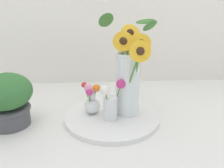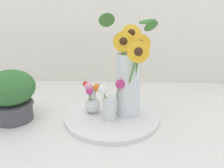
{
  "view_description": "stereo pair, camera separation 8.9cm",
  "coord_description": "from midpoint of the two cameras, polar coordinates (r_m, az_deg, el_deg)",
  "views": [
    {
      "loc": [
        -0.03,
        -0.75,
        0.46
      ],
      "look_at": [
        0.02,
        0.08,
        0.16
      ],
      "focal_mm": 35.0,
      "sensor_mm": 36.0,
      "label": 1
    },
    {
      "loc": [
        0.06,
        -0.76,
        0.46
      ],
      "look_at": [
        0.02,
        0.08,
        0.16
      ],
      "focal_mm": 35.0,
      "sensor_mm": 36.0,
      "label": 2
    }
  ],
  "objects": [
    {
      "name": "vase_bulb_right",
      "position": [
        0.94,
        -8.07,
        -4.47
      ],
      "size": [
        0.08,
        0.08,
        0.14
      ],
      "color": "white",
      "rests_on": "serving_tray"
    },
    {
      "name": "vase_small_center",
      "position": [
        0.88,
        -3.24,
        -4.88
      ],
      "size": [
        0.1,
        0.07,
        0.17
      ],
      "color": "white",
      "rests_on": "serving_tray"
    },
    {
      "name": "serving_tray",
      "position": [
        0.95,
        -2.71,
        -8.53
      ],
      "size": [
        0.4,
        0.4,
        0.02
      ],
      "color": "white",
      "rests_on": "ground_plane"
    },
    {
      "name": "ground_plane",
      "position": [
        0.88,
        -3.97,
        -11.6
      ],
      "size": [
        6.0,
        6.0,
        0.0
      ],
      "primitive_type": "plane",
      "color": "silver"
    },
    {
      "name": "mason_jar_sunflowers",
      "position": [
        0.9,
        1.47,
        2.07
      ],
      "size": [
        0.24,
        0.21,
        0.43
      ],
      "color": "silver",
      "rests_on": "serving_tray"
    },
    {
      "name": "potted_plant",
      "position": [
        0.97,
        -28.09,
        -3.39
      ],
      "size": [
        0.2,
        0.2,
        0.22
      ],
      "color": "#4C4C51",
      "rests_on": "ground_plane"
    }
  ]
}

